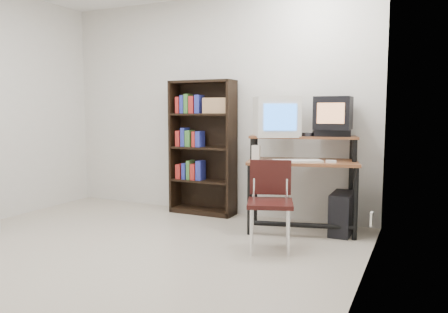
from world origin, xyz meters
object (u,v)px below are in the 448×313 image
at_px(computer_desk, 302,166).
at_px(school_chair, 270,195).
at_px(pc_tower, 342,213).
at_px(bookshelf, 203,145).
at_px(crt_tv, 333,113).
at_px(crt_monitor, 276,117).

xyz_separation_m(computer_desk, school_chair, (-0.11, -0.70, -0.19)).
distance_m(pc_tower, bookshelf, 1.81).
relative_size(school_chair, bookshelf, 0.50).
bearing_deg(crt_tv, computer_desk, -153.11).
bearing_deg(school_chair, computer_desk, 62.73).
bearing_deg(pc_tower, school_chair, -124.61).
distance_m(pc_tower, school_chair, 0.95).
relative_size(crt_tv, pc_tower, 0.83).
bearing_deg(bookshelf, crt_monitor, -13.48).
distance_m(crt_tv, pc_tower, 1.02).
bearing_deg(pc_tower, computer_desk, -173.25).
relative_size(computer_desk, crt_tv, 3.23).
relative_size(crt_monitor, pc_tower, 1.32).
relative_size(computer_desk, school_chair, 1.52).
bearing_deg(crt_tv, crt_monitor, -168.76).
distance_m(crt_tv, bookshelf, 1.61).
bearing_deg(bookshelf, crt_tv, -3.53).
distance_m(computer_desk, crt_tv, 0.63).
bearing_deg(crt_monitor, crt_tv, -14.94).
xyz_separation_m(computer_desk, crt_monitor, (-0.29, 0.02, 0.50)).
xyz_separation_m(pc_tower, bookshelf, (-1.69, 0.21, 0.62)).
distance_m(computer_desk, school_chair, 0.73).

